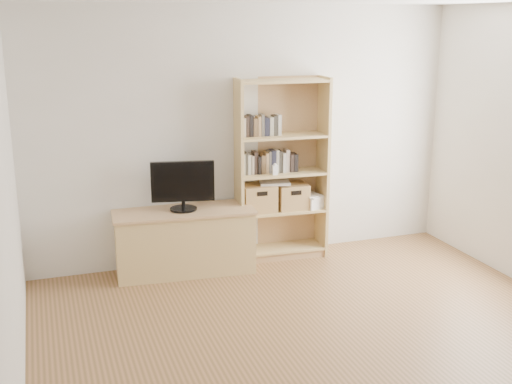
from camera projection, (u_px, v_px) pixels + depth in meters
name	position (u px, v px, depth m)	size (l,w,h in m)	color
floor	(354.00, 370.00, 4.63)	(4.50, 5.00, 0.01)	brown
back_wall	(246.00, 135.00, 6.57)	(4.50, 0.02, 2.60)	beige
left_wall	(3.00, 232.00, 3.58)	(0.02, 5.00, 2.60)	beige
tv_stand	(185.00, 242.00, 6.37)	(1.34, 0.50, 0.62)	tan
bookshelf	(282.00, 170.00, 6.61)	(0.94, 0.34, 1.89)	tan
television	(183.00, 186.00, 6.22)	(0.61, 0.05, 0.48)	black
books_row_mid	(281.00, 162.00, 6.61)	(0.76, 0.15, 0.21)	#9B9684
books_row_upper	(262.00, 127.00, 6.46)	(0.34, 0.13, 0.18)	#9B9684
baby_monitor	(275.00, 170.00, 6.48)	(0.05, 0.03, 0.10)	white
basket_left	(258.00, 198.00, 6.62)	(0.34, 0.28, 0.28)	#AF844F
basket_right	(292.00, 196.00, 6.71)	(0.32, 0.26, 0.26)	#AF844F
laptop	(275.00, 183.00, 6.62)	(0.31, 0.21, 0.02)	silver
magazine_stack	(311.00, 201.00, 6.79)	(0.18, 0.26, 0.12)	silver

